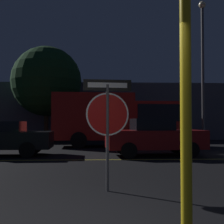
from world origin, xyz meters
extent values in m
cube|color=gold|center=(0.00, 7.22, 0.00)|extent=(40.57, 0.12, 0.01)
cylinder|color=#4C4C51|center=(0.46, 2.21, 1.04)|extent=(0.06, 0.06, 2.09)
cylinder|color=white|center=(0.46, 2.21, 1.50)|extent=(0.84, 0.10, 0.85)
cylinder|color=#B71414|center=(0.46, 2.21, 1.50)|extent=(0.78, 0.10, 0.78)
cube|color=black|center=(0.46, 2.21, 2.07)|extent=(0.95, 0.12, 0.22)
cube|color=white|center=(0.46, 2.21, 2.07)|extent=(0.78, 0.11, 0.10)
cylinder|color=yellow|center=(1.29, -0.35, 1.75)|extent=(0.13, 0.13, 3.50)
cube|color=black|center=(-3.57, 8.75, 1.17)|extent=(1.74, 1.60, 0.41)
cylinder|color=black|center=(-2.37, 7.92, 0.30)|extent=(0.61, 0.22, 0.60)
cylinder|color=black|center=(-2.42, 9.65, 0.30)|extent=(0.61, 0.22, 0.60)
cube|color=maroon|center=(2.54, 8.45, 0.66)|extent=(3.92, 2.05, 0.72)
cube|color=black|center=(2.42, 8.45, 1.25)|extent=(1.62, 1.65, 0.46)
cylinder|color=black|center=(3.66, 9.39, 0.30)|extent=(0.61, 0.24, 0.60)
cylinder|color=black|center=(3.77, 7.67, 0.30)|extent=(0.61, 0.24, 0.60)
cylinder|color=black|center=(1.30, 9.24, 0.30)|extent=(0.61, 0.24, 0.60)
cylinder|color=black|center=(1.41, 7.51, 0.30)|extent=(0.61, 0.24, 0.60)
sphere|color=#F4EFCC|center=(4.43, 9.14, 0.70)|extent=(0.14, 0.14, 0.14)
sphere|color=#F4EFCC|center=(4.51, 8.02, 0.70)|extent=(0.14, 0.14, 0.14)
cube|color=maroon|center=(3.47, 13.32, 1.42)|extent=(2.74, 2.23, 2.05)
cube|color=black|center=(3.47, 13.32, 1.83)|extent=(2.47, 2.26, 0.90)
cube|color=maroon|center=(0.01, 13.15, 1.64)|extent=(4.40, 2.45, 2.47)
cylinder|color=black|center=(3.35, 14.39, 0.42)|extent=(0.85, 0.32, 0.84)
cylinder|color=black|center=(3.45, 12.24, 0.42)|extent=(0.85, 0.32, 0.84)
cylinder|color=black|center=(-0.81, 14.18, 0.42)|extent=(0.85, 0.32, 0.84)
cylinder|color=black|center=(-0.70, 12.04, 0.42)|extent=(0.85, 0.32, 0.84)
cylinder|color=#4C4C51|center=(6.13, 13.16, 3.87)|extent=(0.16, 0.16, 7.74)
sphere|color=#F9E5B2|center=(6.13, 13.16, 7.94)|extent=(0.40, 0.40, 0.40)
cylinder|color=#422D1E|center=(-3.30, 17.80, 1.21)|extent=(0.32, 0.32, 2.43)
sphere|color=#143819|center=(-3.30, 17.80, 4.17)|extent=(4.83, 4.83, 4.83)
cube|color=#4C4C56|center=(-2.62, 20.81, 2.15)|extent=(29.32, 3.10, 4.30)
camera|label=1|loc=(0.28, -3.90, 1.35)|focal=50.00mm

